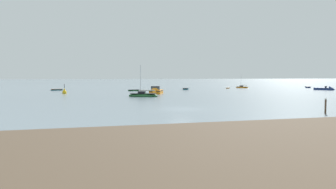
{
  "coord_description": "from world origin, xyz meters",
  "views": [
    {
      "loc": [
        -11.94,
        -36.59,
        3.92
      ],
      "look_at": [
        4.58,
        21.96,
        0.46
      ],
      "focal_mm": 34.69,
      "sensor_mm": 36.0,
      "label": 1
    }
  ],
  "objects_px": {
    "rowboat_moored_3": "(228,88)",
    "rowboat_moored_5": "(308,87)",
    "motorboat_moored_3": "(156,92)",
    "rowboat_moored_4": "(134,90)",
    "mooring_post_left": "(326,107)",
    "sailboat_moored_0": "(242,87)",
    "sailboat_moored_2": "(143,95)",
    "rowboat_moored_1": "(57,90)",
    "motorboat_moored_0": "(326,89)",
    "rowboat_moored_2": "(186,89)",
    "channel_buoy": "(64,92)"
  },
  "relations": [
    {
      "from": "sailboat_moored_0",
      "to": "sailboat_moored_2",
      "type": "bearing_deg",
      "value": 94.6
    },
    {
      "from": "motorboat_moored_0",
      "to": "sailboat_moored_2",
      "type": "bearing_deg",
      "value": -107.64
    },
    {
      "from": "rowboat_moored_2",
      "to": "mooring_post_left",
      "type": "height_order",
      "value": "mooring_post_left"
    },
    {
      "from": "rowboat_moored_4",
      "to": "channel_buoy",
      "type": "bearing_deg",
      "value": -163.82
    },
    {
      "from": "rowboat_moored_4",
      "to": "mooring_post_left",
      "type": "bearing_deg",
      "value": -91.76
    },
    {
      "from": "rowboat_moored_4",
      "to": "rowboat_moored_5",
      "type": "distance_m",
      "value": 60.66
    },
    {
      "from": "rowboat_moored_3",
      "to": "sailboat_moored_2",
      "type": "height_order",
      "value": "sailboat_moored_2"
    },
    {
      "from": "sailboat_moored_2",
      "to": "rowboat_moored_5",
      "type": "distance_m",
      "value": 69.92
    },
    {
      "from": "rowboat_moored_4",
      "to": "mooring_post_left",
      "type": "relative_size",
      "value": 1.91
    },
    {
      "from": "rowboat_moored_4",
      "to": "rowboat_moored_5",
      "type": "relative_size",
      "value": 0.75
    },
    {
      "from": "rowboat_moored_3",
      "to": "motorboat_moored_3",
      "type": "relative_size",
      "value": 0.45
    },
    {
      "from": "rowboat_moored_1",
      "to": "sailboat_moored_0",
      "type": "distance_m",
      "value": 58.0
    },
    {
      "from": "motorboat_moored_0",
      "to": "rowboat_moored_3",
      "type": "height_order",
      "value": "motorboat_moored_0"
    },
    {
      "from": "rowboat_moored_1",
      "to": "mooring_post_left",
      "type": "height_order",
      "value": "mooring_post_left"
    },
    {
      "from": "rowboat_moored_3",
      "to": "rowboat_moored_4",
      "type": "height_order",
      "value": "rowboat_moored_4"
    },
    {
      "from": "sailboat_moored_2",
      "to": "rowboat_moored_4",
      "type": "height_order",
      "value": "sailboat_moored_2"
    },
    {
      "from": "sailboat_moored_2",
      "to": "rowboat_moored_4",
      "type": "xyz_separation_m",
      "value": [
        2.31,
        24.13,
        -0.14
      ]
    },
    {
      "from": "rowboat_moored_4",
      "to": "motorboat_moored_3",
      "type": "bearing_deg",
      "value": -94.27
    },
    {
      "from": "rowboat_moored_1",
      "to": "channel_buoy",
      "type": "bearing_deg",
      "value": 90.89
    },
    {
      "from": "rowboat_moored_1",
      "to": "sailboat_moored_2",
      "type": "relative_size",
      "value": 0.54
    },
    {
      "from": "rowboat_moored_2",
      "to": "sailboat_moored_0",
      "type": "bearing_deg",
      "value": 138.86
    },
    {
      "from": "rowboat_moored_3",
      "to": "rowboat_moored_4",
      "type": "relative_size",
      "value": 0.95
    },
    {
      "from": "sailboat_moored_0",
      "to": "rowboat_moored_4",
      "type": "height_order",
      "value": "sailboat_moored_0"
    },
    {
      "from": "motorboat_moored_3",
      "to": "rowboat_moored_4",
      "type": "distance_m",
      "value": 15.95
    },
    {
      "from": "sailboat_moored_0",
      "to": "rowboat_moored_5",
      "type": "height_order",
      "value": "sailboat_moored_0"
    },
    {
      "from": "rowboat_moored_3",
      "to": "channel_buoy",
      "type": "distance_m",
      "value": 52.55
    },
    {
      "from": "rowboat_moored_2",
      "to": "rowboat_moored_4",
      "type": "bearing_deg",
      "value": -45.36
    },
    {
      "from": "sailboat_moored_0",
      "to": "mooring_post_left",
      "type": "height_order",
      "value": "sailboat_moored_0"
    },
    {
      "from": "motorboat_moored_0",
      "to": "sailboat_moored_2",
      "type": "height_order",
      "value": "sailboat_moored_2"
    },
    {
      "from": "sailboat_moored_2",
      "to": "rowboat_moored_3",
      "type": "bearing_deg",
      "value": -111.87
    },
    {
      "from": "sailboat_moored_0",
      "to": "rowboat_moored_3",
      "type": "height_order",
      "value": "sailboat_moored_0"
    },
    {
      "from": "rowboat_moored_4",
      "to": "mooring_post_left",
      "type": "distance_m",
      "value": 57.92
    },
    {
      "from": "sailboat_moored_0",
      "to": "rowboat_moored_4",
      "type": "bearing_deg",
      "value": 70.16
    },
    {
      "from": "rowboat_moored_2",
      "to": "rowboat_moored_5",
      "type": "distance_m",
      "value": 44.4
    },
    {
      "from": "rowboat_moored_1",
      "to": "sailboat_moored_2",
      "type": "distance_m",
      "value": 37.58
    },
    {
      "from": "rowboat_moored_2",
      "to": "sailboat_moored_0",
      "type": "xyz_separation_m",
      "value": [
        22.26,
        7.59,
        0.03
      ]
    },
    {
      "from": "rowboat_moored_3",
      "to": "rowboat_moored_5",
      "type": "relative_size",
      "value": 0.72
    },
    {
      "from": "motorboat_moored_3",
      "to": "rowboat_moored_5",
      "type": "relative_size",
      "value": 1.59
    },
    {
      "from": "rowboat_moored_3",
      "to": "rowboat_moored_2",
      "type": "bearing_deg",
      "value": 142.12
    },
    {
      "from": "rowboat_moored_3",
      "to": "sailboat_moored_2",
      "type": "distance_m",
      "value": 48.03
    },
    {
      "from": "sailboat_moored_0",
      "to": "channel_buoy",
      "type": "bearing_deg",
      "value": 73.8
    },
    {
      "from": "sailboat_moored_2",
      "to": "rowboat_moored_4",
      "type": "bearing_deg",
      "value": -71.79
    },
    {
      "from": "sailboat_moored_2",
      "to": "rowboat_moored_5",
      "type": "bearing_deg",
      "value": -129.78
    },
    {
      "from": "rowboat_moored_2",
      "to": "mooring_post_left",
      "type": "xyz_separation_m",
      "value": [
        -5.62,
        -61.13,
        0.58
      ]
    },
    {
      "from": "mooring_post_left",
      "to": "rowboat_moored_1",
      "type": "bearing_deg",
      "value": 114.44
    },
    {
      "from": "channel_buoy",
      "to": "rowboat_moored_5",
      "type": "bearing_deg",
      "value": 11.9
    },
    {
      "from": "rowboat_moored_1",
      "to": "mooring_post_left",
      "type": "distance_m",
      "value": 72.66
    },
    {
      "from": "motorboat_moored_0",
      "to": "rowboat_moored_2",
      "type": "height_order",
      "value": "motorboat_moored_0"
    },
    {
      "from": "rowboat_moored_2",
      "to": "rowboat_moored_5",
      "type": "height_order",
      "value": "same"
    },
    {
      "from": "motorboat_moored_3",
      "to": "rowboat_moored_4",
      "type": "bearing_deg",
      "value": -150.28
    }
  ]
}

